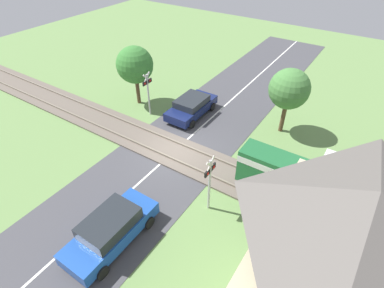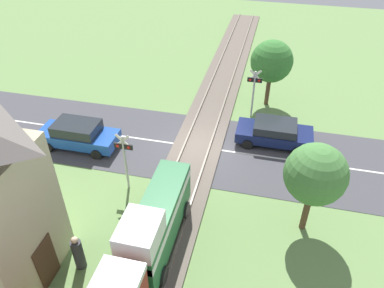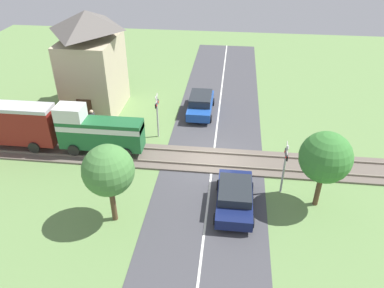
{
  "view_description": "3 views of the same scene",
  "coord_description": "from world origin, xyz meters",
  "px_view_note": "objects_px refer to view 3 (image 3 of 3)",
  "views": [
    {
      "loc": [
        11.4,
        8.84,
        11.81
      ],
      "look_at": [
        0.0,
        1.35,
        1.2
      ],
      "focal_mm": 28.0,
      "sensor_mm": 36.0,
      "label": 1
    },
    {
      "loc": [
        -3.67,
        16.77,
        12.99
      ],
      "look_at": [
        0.0,
        1.35,
        1.2
      ],
      "focal_mm": 35.0,
      "sensor_mm": 36.0,
      "label": 2
    },
    {
      "loc": [
        -19.77,
        -0.96,
        13.76
      ],
      "look_at": [
        0.0,
        1.35,
        1.2
      ],
      "focal_mm": 35.0,
      "sensor_mm": 36.0,
      "label": 3
    }
  ],
  "objects_px": {
    "car_far_side": "(201,103)",
    "station_building": "(93,65)",
    "car_near_crossing": "(235,196)",
    "pedestrian_by_station": "(93,122)",
    "crossing_signal_east_approach": "(157,110)",
    "crossing_signal_west_approach": "(285,162)"
  },
  "relations": [
    {
      "from": "crossing_signal_west_approach",
      "to": "crossing_signal_east_approach",
      "type": "relative_size",
      "value": 1.0
    },
    {
      "from": "car_near_crossing",
      "to": "crossing_signal_east_approach",
      "type": "height_order",
      "value": "crossing_signal_east_approach"
    },
    {
      "from": "car_far_side",
      "to": "crossing_signal_east_approach",
      "type": "relative_size",
      "value": 1.39
    },
    {
      "from": "car_near_crossing",
      "to": "station_building",
      "type": "relative_size",
      "value": 0.56
    },
    {
      "from": "crossing_signal_west_approach",
      "to": "car_far_side",
      "type": "bearing_deg",
      "value": 30.73
    },
    {
      "from": "car_far_side",
      "to": "station_building",
      "type": "distance_m",
      "value": 8.74
    },
    {
      "from": "car_near_crossing",
      "to": "pedestrian_by_station",
      "type": "height_order",
      "value": "pedestrian_by_station"
    },
    {
      "from": "car_near_crossing",
      "to": "station_building",
      "type": "distance_m",
      "value": 15.57
    },
    {
      "from": "pedestrian_by_station",
      "to": "crossing_signal_east_approach",
      "type": "bearing_deg",
      "value": -92.15
    },
    {
      "from": "crossing_signal_west_approach",
      "to": "crossing_signal_east_approach",
      "type": "distance_m",
      "value": 9.67
    },
    {
      "from": "car_far_side",
      "to": "crossing_signal_west_approach",
      "type": "bearing_deg",
      "value": -149.27
    },
    {
      "from": "car_far_side",
      "to": "crossing_signal_east_approach",
      "type": "distance_m",
      "value": 4.94
    },
    {
      "from": "car_far_side",
      "to": "station_building",
      "type": "bearing_deg",
      "value": 92.26
    },
    {
      "from": "crossing_signal_east_approach",
      "to": "station_building",
      "type": "bearing_deg",
      "value": 56.78
    },
    {
      "from": "car_far_side",
      "to": "pedestrian_by_station",
      "type": "relative_size",
      "value": 2.61
    },
    {
      "from": "crossing_signal_west_approach",
      "to": "car_near_crossing",
      "type": "bearing_deg",
      "value": 120.95
    },
    {
      "from": "car_near_crossing",
      "to": "crossing_signal_west_approach",
      "type": "height_order",
      "value": "crossing_signal_west_approach"
    },
    {
      "from": "pedestrian_by_station",
      "to": "station_building",
      "type": "bearing_deg",
      "value": 13.06
    },
    {
      "from": "crossing_signal_east_approach",
      "to": "pedestrian_by_station",
      "type": "relative_size",
      "value": 1.88
    },
    {
      "from": "crossing_signal_west_approach",
      "to": "pedestrian_by_station",
      "type": "height_order",
      "value": "crossing_signal_west_approach"
    },
    {
      "from": "station_building",
      "to": "pedestrian_by_station",
      "type": "relative_size",
      "value": 4.47
    },
    {
      "from": "car_far_side",
      "to": "station_building",
      "type": "xyz_separation_m",
      "value": [
        -0.32,
        8.22,
        2.95
      ]
    }
  ]
}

